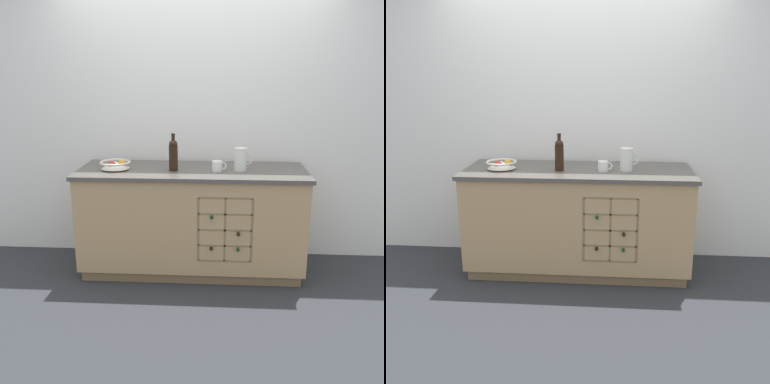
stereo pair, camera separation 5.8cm
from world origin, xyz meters
TOP-DOWN VIEW (x-y plane):
  - ground_plane at (0.00, 0.00)m, footprint 14.00×14.00m
  - back_wall at (0.00, 0.41)m, footprint 4.40×0.06m
  - kitchen_island at (0.00, -0.00)m, footprint 1.95×0.73m
  - fruit_bowl at (-0.65, -0.05)m, footprint 0.26×0.26m
  - white_pitcher at (0.41, -0.02)m, footprint 0.17×0.11m
  - ceramic_mug at (0.22, -0.06)m, footprint 0.12×0.09m
  - standing_wine_bottle at (-0.15, -0.05)m, footprint 0.08×0.08m

SIDE VIEW (x-z plane):
  - ground_plane at x=0.00m, z-range 0.00..0.00m
  - kitchen_island at x=0.00m, z-range 0.01..0.93m
  - ceramic_mug at x=0.22m, z-range 0.92..1.01m
  - fruit_bowl at x=-0.65m, z-range 0.93..1.01m
  - white_pitcher at x=0.41m, z-range 0.93..1.12m
  - standing_wine_bottle at x=-0.15m, z-range 0.91..1.22m
  - back_wall at x=0.00m, z-range 0.00..2.55m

